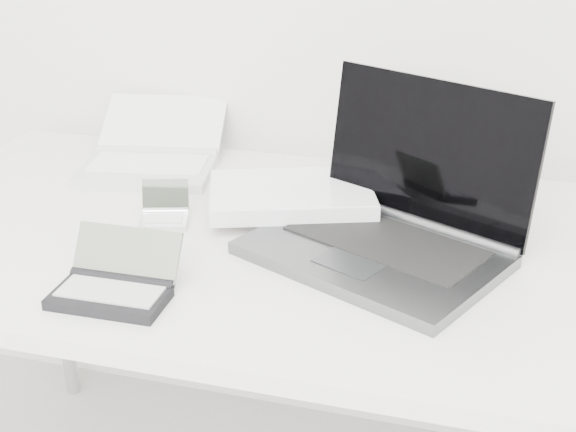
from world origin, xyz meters
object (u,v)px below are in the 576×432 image
(laptop_large, at_px, (354,214))
(netbook_open_white, at_px, (152,156))
(palmtop_charcoal, at_px, (114,286))
(desk, at_px, (310,263))

(laptop_large, xyz_separation_m, netbook_open_white, (-0.48, 0.22, -0.02))
(laptop_large, xyz_separation_m, palmtop_charcoal, (-0.31, -0.30, -0.03))
(netbook_open_white, distance_m, palmtop_charcoal, 0.55)
(desk, xyz_separation_m, netbook_open_white, (-0.41, 0.25, 0.07))
(laptop_large, distance_m, palmtop_charcoal, 0.43)
(desk, height_order, palmtop_charcoal, palmtop_charcoal)
(desk, xyz_separation_m, laptop_large, (0.07, 0.03, 0.09))
(netbook_open_white, height_order, palmtop_charcoal, netbook_open_white)
(palmtop_charcoal, bearing_deg, desk, 47.37)
(netbook_open_white, bearing_deg, desk, -41.58)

